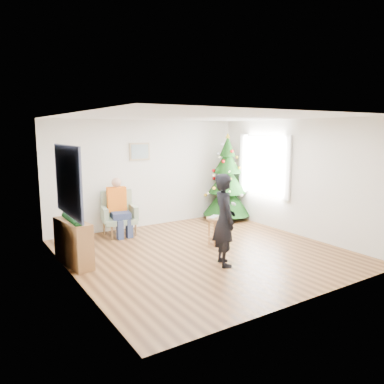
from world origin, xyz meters
TOP-DOWN VIEW (x-y plane):
  - floor at (0.00, 0.00)m, footprint 5.00×5.00m
  - ceiling at (0.00, 0.00)m, footprint 5.00×5.00m
  - wall_back at (0.00, 2.50)m, footprint 5.00×0.00m
  - wall_front at (0.00, -2.50)m, footprint 5.00×0.00m
  - wall_left at (-2.50, 0.00)m, footprint 0.00×5.00m
  - wall_right at (2.50, 0.00)m, footprint 0.00×5.00m
  - window_panel at (2.47, 1.00)m, footprint 0.04×1.30m
  - curtains at (2.44, 1.00)m, footprint 0.05×1.75m
  - christmas_tree at (2.12, 2.03)m, footprint 1.26×1.26m
  - stool at (0.46, 0.26)m, footprint 0.39×0.39m
  - laptop at (0.46, 0.26)m, footprint 0.38×0.35m
  - armchair at (-0.93, 2.06)m, footprint 0.84×0.80m
  - seated_person at (-0.94, 2.01)m, footprint 0.47×0.64m
  - standing_man at (-0.09, -0.75)m, footprint 0.56×0.69m
  - game_controller at (0.08, -0.78)m, footprint 0.08×0.13m
  - console at (-2.33, 0.67)m, footprint 0.45×1.03m
  - garland at (-2.33, 0.67)m, footprint 0.14×0.90m
  - tapestry at (-2.46, 0.30)m, footprint 0.03×1.50m
  - framed_picture at (-0.20, 2.46)m, footprint 0.52×0.05m

SIDE VIEW (x-z plane):
  - floor at x=0.00m, z-range 0.00..0.00m
  - stool at x=0.46m, z-range 0.01..0.58m
  - armchair at x=-0.93m, z-range -0.13..0.87m
  - console at x=-2.33m, z-range 0.00..0.80m
  - laptop at x=0.46m, z-range 0.58..0.60m
  - seated_person at x=-0.94m, z-range 0.02..1.32m
  - standing_man at x=-0.09m, z-range 0.00..1.62m
  - garland at x=-2.33m, z-range 0.75..0.89m
  - christmas_tree at x=2.12m, z-range -0.11..2.17m
  - game_controller at x=0.08m, z-range 1.06..1.10m
  - wall_back at x=0.00m, z-range -1.20..3.80m
  - wall_front at x=0.00m, z-range -1.20..3.80m
  - wall_left at x=-2.50m, z-range -1.20..3.80m
  - wall_right at x=2.50m, z-range -1.20..3.80m
  - window_panel at x=2.47m, z-range 0.80..2.20m
  - curtains at x=2.44m, z-range 0.75..2.25m
  - tapestry at x=-2.46m, z-range 0.98..2.12m
  - framed_picture at x=-0.20m, z-range 1.64..2.06m
  - ceiling at x=0.00m, z-range 2.60..2.60m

